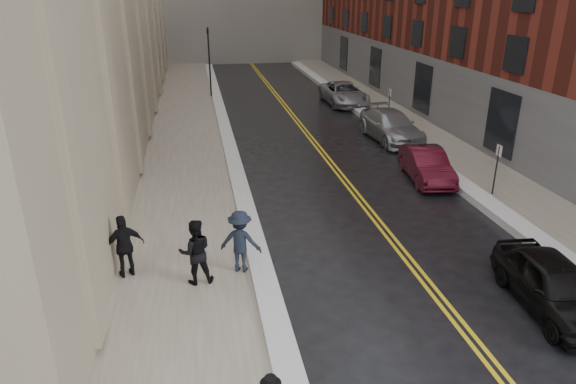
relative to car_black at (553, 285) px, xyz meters
name	(u,v)px	position (x,y,z in m)	size (l,w,h in m)	color
ground	(372,344)	(-5.20, -0.59, -0.73)	(160.00, 160.00, 0.00)	black
sidewalk_left	(186,153)	(-9.70, 15.41, -0.65)	(4.00, 64.00, 0.15)	gray
sidewalk_right	(432,140)	(3.80, 15.41, -0.65)	(3.00, 64.00, 0.15)	gray
lane_stripe_a	(316,148)	(-2.82, 15.41, -0.72)	(0.12, 64.00, 0.01)	gold
lane_stripe_b	(321,147)	(-2.58, 15.41, -0.72)	(0.12, 64.00, 0.01)	gold
snow_ridge_left	(231,150)	(-7.40, 15.41, -0.60)	(0.70, 60.80, 0.26)	white
snow_ridge_right	(401,141)	(1.95, 15.41, -0.58)	(0.85, 60.80, 0.30)	white
traffic_signal	(209,57)	(-7.80, 29.41, 2.36)	(0.18, 0.15, 5.20)	black
parking_sign_near	(497,166)	(2.70, 7.41, 0.63)	(0.06, 0.35, 2.23)	black
parking_sign_far	(389,103)	(2.70, 19.41, 0.63)	(0.06, 0.35, 2.23)	black
car_black	(553,285)	(0.00, 0.00, 0.00)	(1.72, 4.27, 1.45)	black
car_maroon	(426,165)	(0.86, 9.85, -0.02)	(1.49, 4.28, 1.41)	#4B0D1B
car_silver_near	(391,126)	(1.60, 16.17, 0.07)	(2.24, 5.51, 1.60)	#929599
car_silver_far	(344,94)	(1.60, 25.49, 0.05)	(2.59, 5.61, 1.56)	#9FA1A7
pedestrian_a	(195,252)	(-9.31, 2.80, 0.40)	(0.95, 0.74, 1.95)	black
pedestrian_b	(240,241)	(-8.00, 3.23, 0.38)	(1.24, 0.71, 1.92)	black
pedestrian_c	(125,246)	(-11.32, 3.54, 0.38)	(1.13, 0.47, 1.92)	black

